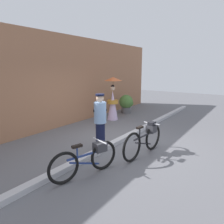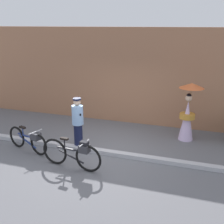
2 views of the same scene
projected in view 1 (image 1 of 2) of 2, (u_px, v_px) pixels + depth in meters
The scene contains 8 objects.
ground_plane at pixel (119, 142), 6.41m from camera, with size 30.00×30.00×0.00m, color slate.
building_wall at pixel (52, 82), 7.76m from camera, with size 14.00×0.40×3.55m, color #9E6B4C.
sidewalk_curb at pixel (119, 140), 6.39m from camera, with size 14.00×0.20×0.12m, color #B2B2B7.
bicycle_near_officer at pixel (87, 158), 4.36m from camera, with size 1.61×0.61×0.74m.
bicycle_far_side at pixel (145, 139), 5.44m from camera, with size 1.77×0.48×0.83m.
person_officer at pixel (100, 121), 5.69m from camera, with size 0.34×0.34×1.59m.
person_with_parasol at pixel (113, 99), 9.11m from camera, with size 0.78×0.78×1.90m.
potted_plant_by_door at pixel (126, 103), 10.59m from camera, with size 0.73×0.71×0.94m.
Camera 1 is at (-5.09, -3.31, 2.26)m, focal length 32.81 mm.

